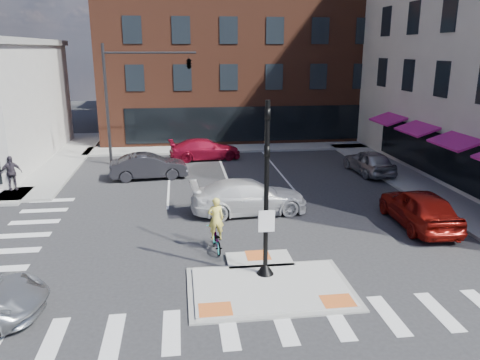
{
  "coord_description": "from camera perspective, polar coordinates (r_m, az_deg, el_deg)",
  "views": [
    {
      "loc": [
        -2.78,
        -14.11,
        7.64
      ],
      "look_at": [
        -0.17,
        5.79,
        2.0
      ],
      "focal_mm": 35.0,
      "sensor_mm": 36.0,
      "label": 1
    }
  ],
  "objects": [
    {
      "name": "bg_car_silver",
      "position": [
        30.62,
        15.46,
        2.14
      ],
      "size": [
        2.16,
        4.62,
        1.53
      ],
      "primitive_type": "imported",
      "rotation": [
        0.0,
        0.0,
        3.22
      ],
      "color": "#9EA0A5",
      "rests_on": "ground"
    },
    {
      "name": "red_sedan",
      "position": [
        22.21,
        21.0,
        -3.17
      ],
      "size": [
        2.22,
        5.12,
        1.72
      ],
      "primitive_type": "imported",
      "rotation": [
        0.0,
        0.0,
        3.1
      ],
      "color": "maroon",
      "rests_on": "ground"
    },
    {
      "name": "mast_arm_signal",
      "position": [
        32.15,
        -8.92,
        12.96
      ],
      "size": [
        6.1,
        2.24,
        8.0
      ],
      "color": "black",
      "rests_on": "ground"
    },
    {
      "name": "building_far_left",
      "position": [
        66.18,
        -8.75,
        13.24
      ],
      "size": [
        10.0,
        12.0,
        10.0
      ],
      "primitive_type": "cube",
      "color": "slate",
      "rests_on": "ground"
    },
    {
      "name": "sidewalk_e",
      "position": [
        28.69,
        21.11,
        -0.68
      ],
      "size": [
        3.0,
        24.0,
        0.15
      ],
      "primitive_type": "cube",
      "color": "gray",
      "rests_on": "ground"
    },
    {
      "name": "bg_car_dark",
      "position": [
        28.95,
        -11.06,
        1.66
      ],
      "size": [
        4.78,
        2.1,
        1.53
      ],
      "primitive_type": "imported",
      "rotation": [
        0.0,
        0.0,
        1.68
      ],
      "color": "#26262B",
      "rests_on": "ground"
    },
    {
      "name": "pedestrian_b",
      "position": [
        28.45,
        -26.14,
        0.78
      ],
      "size": [
        1.21,
        0.9,
        1.91
      ],
      "primitive_type": "imported",
      "rotation": [
        0.0,
        0.0,
        0.45
      ],
      "color": "#302A34",
      "rests_on": "sidewalk_nw"
    },
    {
      "name": "cyclist",
      "position": [
        18.4,
        -2.94,
        -6.41
      ],
      "size": [
        0.74,
        1.75,
        2.16
      ],
      "rotation": [
        0.0,
        0.0,
        3.23
      ],
      "color": "#3F3F44",
      "rests_on": "ground"
    },
    {
      "name": "signal_pole",
      "position": [
        15.69,
        3.2,
        -4.02
      ],
      "size": [
        0.6,
        0.6,
        5.98
      ],
      "color": "black",
      "rests_on": "refuge_island"
    },
    {
      "name": "sidewalk_n",
      "position": [
        37.35,
        1.6,
        4.0
      ],
      "size": [
        26.0,
        3.0,
        0.15
      ],
      "primitive_type": "cube",
      "color": "gray",
      "rests_on": "ground"
    },
    {
      "name": "ground",
      "position": [
        16.29,
        3.33,
        -12.31
      ],
      "size": [
        120.0,
        120.0,
        0.0
      ],
      "primitive_type": "plane",
      "color": "#28282B",
      "rests_on": "ground"
    },
    {
      "name": "white_pickup",
      "position": [
        22.42,
        1.11,
        -2.05
      ],
      "size": [
        5.71,
        2.63,
        1.62
      ],
      "primitive_type": "imported",
      "rotation": [
        0.0,
        0.0,
        1.64
      ],
      "color": "silver",
      "rests_on": "ground"
    },
    {
      "name": "bg_car_red",
      "position": [
        33.54,
        -4.3,
        3.77
      ],
      "size": [
        5.23,
        2.57,
        1.46
      ],
      "primitive_type": "imported",
      "rotation": [
        0.0,
        0.0,
        1.68
      ],
      "color": "maroon",
      "rests_on": "ground"
    },
    {
      "name": "refuge_island",
      "position": [
        16.04,
        3.51,
        -12.58
      ],
      "size": [
        5.4,
        4.65,
        0.13
      ],
      "color": "gray",
      "rests_on": "ground"
    },
    {
      "name": "building_n",
      "position": [
        46.47,
        -0.33,
        15.9
      ],
      "size": [
        24.4,
        18.4,
        15.5
      ],
      "color": "#532819",
      "rests_on": "ground"
    },
    {
      "name": "building_far_right",
      "position": [
        69.14,
        2.42,
        14.33
      ],
      "size": [
        12.0,
        12.0,
        12.0
      ],
      "primitive_type": "cube",
      "color": "brown",
      "rests_on": "ground"
    }
  ]
}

